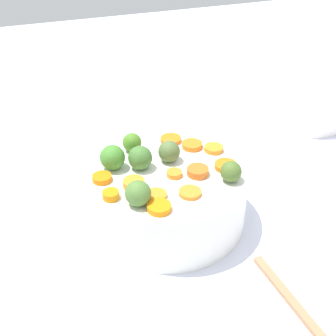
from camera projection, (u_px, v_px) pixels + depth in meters
tabletop at (152, 227)px, 0.83m from camera, size 2.40×2.40×0.02m
serving_bowl_carrots at (168, 198)px, 0.80m from camera, size 0.26×0.26×0.10m
carrot_slice_0 at (214, 149)px, 0.83m from camera, size 0.04×0.04×0.01m
carrot_slice_1 at (190, 193)px, 0.73m from camera, size 0.04×0.04×0.01m
carrot_slice_2 at (174, 174)px, 0.77m from camera, size 0.03×0.03×0.01m
carrot_slice_3 at (134, 184)px, 0.74m from camera, size 0.05×0.05×0.01m
carrot_slice_4 at (111, 195)px, 0.72m from camera, size 0.03×0.03×0.01m
carrot_slice_5 at (171, 139)px, 0.86m from camera, size 0.05×0.05×0.01m
carrot_slice_6 at (192, 145)px, 0.84m from camera, size 0.05×0.05×0.01m
carrot_slice_7 at (156, 195)px, 0.72m from camera, size 0.04×0.04×0.01m
carrot_slice_8 at (159, 207)px, 0.69m from camera, size 0.05×0.05×0.01m
carrot_slice_9 at (226, 166)px, 0.78m from camera, size 0.05×0.05×0.01m
carrot_slice_10 at (198, 171)px, 0.77m from camera, size 0.04×0.04×0.01m
carrot_slice_11 at (102, 178)px, 0.75m from camera, size 0.04×0.04×0.01m
brussels_sprout_0 at (132, 142)px, 0.82m from camera, size 0.03×0.03×0.03m
brussels_sprout_1 at (138, 193)px, 0.70m from camera, size 0.04×0.04×0.04m
brussels_sprout_2 at (112, 157)px, 0.77m from camera, size 0.04×0.04×0.04m
brussels_sprout_3 at (140, 158)px, 0.78m from camera, size 0.04×0.04×0.04m
brussels_sprout_4 at (231, 172)px, 0.75m from camera, size 0.03×0.03×0.03m
brussels_sprout_5 at (169, 151)px, 0.79m from camera, size 0.04×0.04×0.04m
casserole_dish at (306, 102)px, 1.12m from camera, size 0.20×0.20×0.08m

